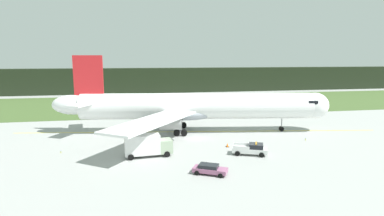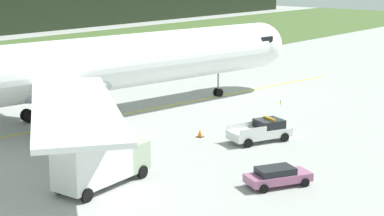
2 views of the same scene
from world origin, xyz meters
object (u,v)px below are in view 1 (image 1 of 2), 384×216
(ops_pickup_truck, at_px, (251,149))
(staff_car, at_px, (210,169))
(airliner, at_px, (193,107))
(apron_cone, at_px, (227,145))
(catering_truck, at_px, (147,145))

(ops_pickup_truck, xyz_separation_m, staff_car, (-8.22, -6.76, -0.20))
(airliner, bearing_deg, ops_pickup_truck, -70.01)
(apron_cone, bearing_deg, catering_truck, -169.03)
(ops_pickup_truck, bearing_deg, staff_car, -140.56)
(catering_truck, distance_m, apron_cone, 13.84)
(catering_truck, xyz_separation_m, staff_car, (7.65, -8.86, -1.10))
(staff_car, xyz_separation_m, apron_cone, (5.86, 11.48, -0.37))
(staff_car, distance_m, apron_cone, 12.89)
(apron_cone, bearing_deg, staff_car, -117.04)
(catering_truck, bearing_deg, ops_pickup_truck, -7.54)
(airliner, bearing_deg, catering_truck, -124.48)
(airliner, xyz_separation_m, staff_car, (-2.22, -23.23, -4.43))
(airliner, distance_m, staff_car, 23.75)
(ops_pickup_truck, relative_size, apron_cone, 8.36)
(ops_pickup_truck, relative_size, staff_car, 1.21)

